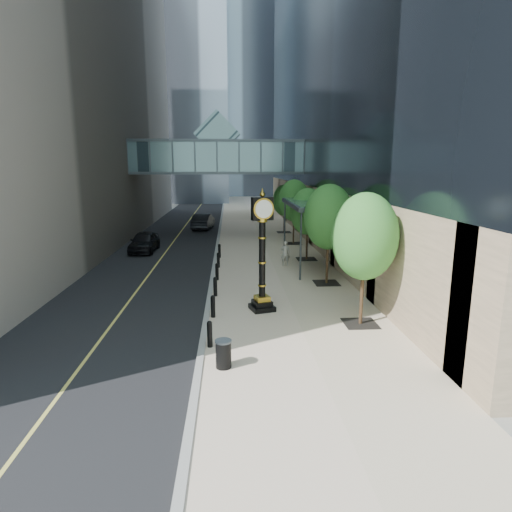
# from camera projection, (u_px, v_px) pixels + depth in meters

# --- Properties ---
(ground) EXTENTS (320.00, 320.00, 0.00)m
(ground) POSITION_uv_depth(u_px,v_px,m) (285.00, 358.00, 15.09)
(ground) COLOR gray
(ground) RESTS_ON ground
(road) EXTENTS (8.00, 180.00, 0.02)m
(road) POSITION_uv_depth(u_px,v_px,m) (189.00, 220.00, 53.75)
(road) COLOR black
(road) RESTS_ON ground
(sidewalk) EXTENTS (8.00, 180.00, 0.06)m
(sidewalk) POSITION_uv_depth(u_px,v_px,m) (253.00, 220.00, 54.23)
(sidewalk) COLOR beige
(sidewalk) RESTS_ON ground
(curb) EXTENTS (0.25, 180.00, 0.07)m
(curb) POSITION_uv_depth(u_px,v_px,m) (221.00, 220.00, 53.99)
(curb) COLOR gray
(curb) RESTS_ON ground
(distant_tower_c) EXTENTS (22.00, 22.00, 65.00)m
(distant_tower_c) POSITION_uv_depth(u_px,v_px,m) (214.00, 77.00, 125.31)
(distant_tower_c) COLOR #A0AFC9
(distant_tower_c) RESTS_ON ground
(skywalk) EXTENTS (17.00, 4.20, 5.80)m
(skywalk) POSITION_uv_depth(u_px,v_px,m) (218.00, 155.00, 40.69)
(skywalk) COLOR slate
(skywalk) RESTS_ON ground
(entrance_canopy) EXTENTS (3.00, 8.00, 4.38)m
(entrance_canopy) POSITION_uv_depth(u_px,v_px,m) (311.00, 204.00, 28.12)
(entrance_canopy) COLOR #383F44
(entrance_canopy) RESTS_ON ground
(bollard_row) EXTENTS (0.20, 16.20, 0.90)m
(bollard_row) POSITION_uv_depth(u_px,v_px,m) (216.00, 280.00, 23.62)
(bollard_row) COLOR black
(bollard_row) RESTS_ON sidewalk
(street_trees) EXTENTS (2.75, 28.53, 5.65)m
(street_trees) POSITION_uv_depth(u_px,v_px,m) (311.00, 211.00, 29.08)
(street_trees) COLOR black
(street_trees) RESTS_ON sidewalk
(street_clock) EXTENTS (1.27, 1.27, 5.48)m
(street_clock) POSITION_uv_depth(u_px,v_px,m) (262.00, 260.00, 19.51)
(street_clock) COLOR black
(street_clock) RESTS_ON sidewalk
(trash_bin) EXTENTS (0.54, 0.54, 0.90)m
(trash_bin) POSITION_uv_depth(u_px,v_px,m) (223.00, 355.00, 14.17)
(trash_bin) COLOR black
(trash_bin) RESTS_ON sidewalk
(pedestrian) EXTENTS (0.63, 0.43, 1.68)m
(pedestrian) POSITION_uv_depth(u_px,v_px,m) (285.00, 253.00, 28.83)
(pedestrian) COLOR #A7A499
(pedestrian) RESTS_ON sidewalk
(car_near) EXTENTS (2.00, 4.72, 1.59)m
(car_near) POSITION_uv_depth(u_px,v_px,m) (144.00, 242.00, 33.83)
(car_near) COLOR black
(car_near) RESTS_ON road
(car_far) EXTENTS (2.36, 5.24, 1.67)m
(car_far) POSITION_uv_depth(u_px,v_px,m) (203.00, 221.00, 46.06)
(car_far) COLOR black
(car_far) RESTS_ON road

